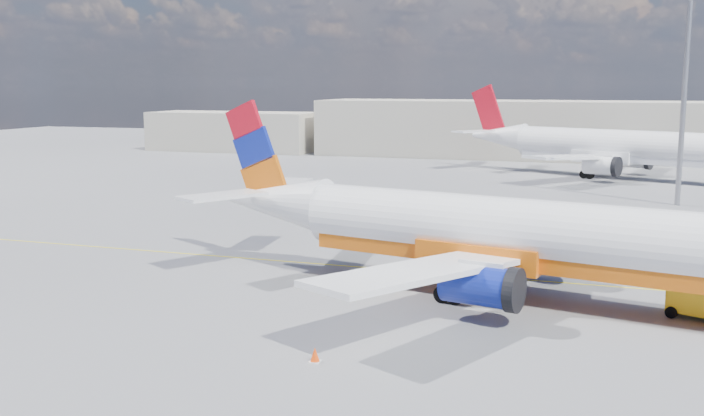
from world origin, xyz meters
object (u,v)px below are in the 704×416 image
(gse_tug, at_px, (700,299))
(main_jet, at_px, (486,232))
(traffic_cone, at_px, (315,355))
(second_jet, at_px, (606,147))

(gse_tug, bearing_deg, main_jet, -160.76)
(traffic_cone, bearing_deg, second_jet, 81.60)
(traffic_cone, bearing_deg, gse_tug, 36.41)
(main_jet, xyz_separation_m, traffic_cone, (-4.62, -11.53, -2.92))
(gse_tug, distance_m, traffic_cone, 17.95)
(gse_tug, bearing_deg, second_jet, 119.38)
(gse_tug, height_order, traffic_cone, gse_tug)
(second_jet, height_order, gse_tug, second_jet)
(main_jet, bearing_deg, traffic_cone, -99.49)
(main_jet, distance_m, traffic_cone, 12.76)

